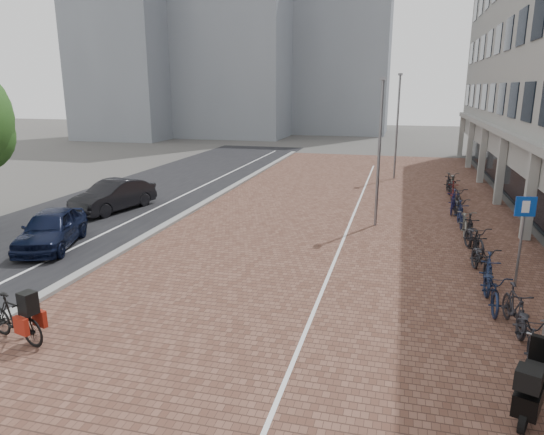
{
  "coord_description": "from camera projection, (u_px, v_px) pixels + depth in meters",
  "views": [
    {
      "loc": [
        4.09,
        -9.63,
        5.54
      ],
      "look_at": [
        0.0,
        6.0,
        1.3
      ],
      "focal_mm": 32.61,
      "sensor_mm": 36.0,
      "label": 1
    }
  ],
  "objects": [
    {
      "name": "bg_towers",
      "position": [
        246.0,
        13.0,
        57.18
      ],
      "size": [
        33.0,
        23.0,
        32.0
      ],
      "color": "gray",
      "rests_on": "ground"
    },
    {
      "name": "ground",
      "position": [
        206.0,
        335.0,
        11.42
      ],
      "size": [
        140.0,
        140.0,
        0.0
      ],
      "primitive_type": "plane",
      "color": "#474442",
      "rests_on": "ground"
    },
    {
      "name": "plaza_brick",
      "position": [
        349.0,
        215.0,
        22.16
      ],
      "size": [
        14.5,
        42.0,
        0.04
      ],
      "primitive_type": "cube",
      "color": "brown",
      "rests_on": "ground"
    },
    {
      "name": "car_navy",
      "position": [
        51.0,
        229.0,
        17.6
      ],
      "size": [
        2.81,
        4.35,
        1.38
      ],
      "primitive_type": "imported",
      "rotation": [
        0.0,
        0.0,
        0.32
      ],
      "color": "black",
      "rests_on": "ground"
    },
    {
      "name": "lamp_far",
      "position": [
        397.0,
        128.0,
        30.36
      ],
      "size": [
        0.12,
        0.12,
        6.35
      ],
      "primitive_type": "cylinder",
      "color": "slate",
      "rests_on": "ground"
    },
    {
      "name": "lamp_near",
      "position": [
        379.0,
        155.0,
        19.79
      ],
      "size": [
        0.12,
        0.12,
        5.91
      ],
      "primitive_type": "cylinder",
      "color": "gray",
      "rests_on": "ground"
    },
    {
      "name": "car_dark",
      "position": [
        113.0,
        196.0,
        22.87
      ],
      "size": [
        2.4,
        4.54,
        1.42
      ],
      "primitive_type": "imported",
      "rotation": [
        0.0,
        0.0,
        -0.22
      ],
      "color": "black",
      "rests_on": "ground"
    },
    {
      "name": "curb",
      "position": [
        202.0,
        205.0,
        23.88
      ],
      "size": [
        0.35,
        42.0,
        0.14
      ],
      "primitive_type": "cube",
      "color": "gray",
      "rests_on": "ground"
    },
    {
      "name": "scooter_mid",
      "position": [
        533.0,
        382.0,
        8.53
      ],
      "size": [
        1.18,
        1.88,
        1.23
      ],
      "primitive_type": null,
      "rotation": [
        0.0,
        0.0,
        -0.37
      ],
      "color": "black",
      "rests_on": "ground"
    },
    {
      "name": "parking_sign",
      "position": [
        523.0,
        227.0,
        13.71
      ],
      "size": [
        0.56,
        0.13,
        2.67
      ],
      "rotation": [
        0.0,
        0.0,
        0.16
      ],
      "color": "slate",
      "rests_on": "ground"
    },
    {
      "name": "hero_bike",
      "position": [
        15.0,
        318.0,
        11.02
      ],
      "size": [
        1.92,
        0.98,
        1.3
      ],
      "rotation": [
        0.0,
        0.0,
        1.31
      ],
      "color": "black",
      "rests_on": "ground"
    },
    {
      "name": "parking_line",
      "position": [
        353.0,
        215.0,
        22.1
      ],
      "size": [
        0.1,
        30.0,
        0.0
      ],
      "primitive_type": "cube",
      "color": "white",
      "rests_on": "plaza_brick"
    },
    {
      "name": "street_asphalt",
      "position": [
        130.0,
        202.0,
        24.86
      ],
      "size": [
        8.0,
        50.0,
        0.03
      ],
      "primitive_type": "cube",
      "color": "black",
      "rests_on": "ground"
    },
    {
      "name": "bike_row",
      "position": [
        467.0,
        222.0,
        19.18
      ],
      "size": [
        1.36,
        20.42,
        1.05
      ],
      "color": "black",
      "rests_on": "ground"
    },
    {
      "name": "lane_line",
      "position": [
        166.0,
        204.0,
        24.36
      ],
      "size": [
        0.12,
        44.0,
        0.0
      ],
      "primitive_type": "cube",
      "color": "white",
      "rests_on": "street_asphalt"
    }
  ]
}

